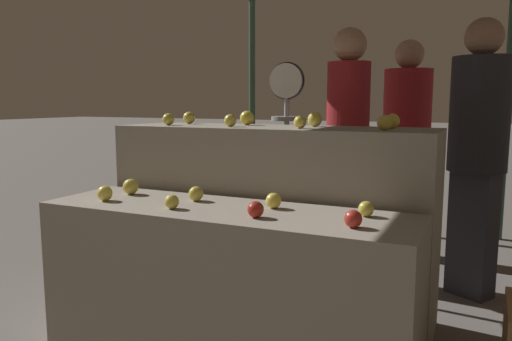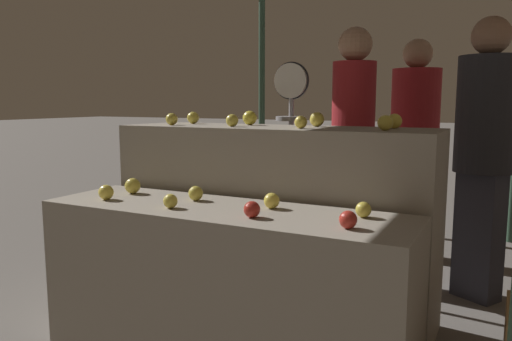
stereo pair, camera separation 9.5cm
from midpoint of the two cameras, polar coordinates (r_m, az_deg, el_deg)
display_counter_front at (r=2.55m, az=-4.67°, el=-12.89°), size 1.87×0.55×0.77m
display_counter_back at (r=3.00m, az=0.97°, el=-5.93°), size 1.87×0.55×1.14m
apple_front_0 at (r=2.73m, az=-17.85°, el=-2.50°), size 0.08×0.08×0.08m
apple_front_1 at (r=2.45m, az=-10.70°, el=-3.53°), size 0.07×0.07×0.07m
apple_front_2 at (r=2.23m, az=-1.27°, el=-4.48°), size 0.08×0.08×0.08m
apple_front_3 at (r=2.08m, az=9.76°, el=-5.47°), size 0.07×0.07×0.07m
apple_front_4 at (r=2.88m, az=-15.05°, el=-1.79°), size 0.09×0.09×0.09m
apple_front_5 at (r=2.62m, az=-7.91°, el=-2.65°), size 0.08×0.08×0.08m
apple_front_6 at (r=2.42m, az=0.89°, el=-3.46°), size 0.08×0.08×0.08m
apple_front_7 at (r=2.30m, az=11.32°, el=-4.32°), size 0.07×0.07×0.07m
apple_back_0 at (r=3.15m, az=-10.84°, el=5.77°), size 0.07×0.07×0.07m
apple_back_1 at (r=2.92m, az=-3.89°, el=5.73°), size 0.07×0.07×0.07m
apple_back_2 at (r=2.73m, az=4.06°, el=5.54°), size 0.07×0.07×0.07m
apple_back_3 at (r=2.62m, az=13.50°, el=5.34°), size 0.08×0.08×0.08m
apple_back_4 at (r=3.33m, az=-8.47°, el=5.98°), size 0.08×0.08×0.08m
apple_back_5 at (r=3.12m, az=-1.91°, el=6.02°), size 0.09×0.09×0.09m
apple_back_6 at (r=2.95m, az=5.83°, el=5.84°), size 0.08×0.08×0.08m
apple_back_7 at (r=2.83m, az=14.40°, el=5.51°), size 0.08×0.08×0.08m
produce_scale at (r=3.50m, az=2.68°, el=5.15°), size 0.26×0.20×1.56m
person_vendor_at_scale at (r=3.63m, az=9.69°, el=4.31°), size 0.41×0.41×1.80m
person_customer_left at (r=4.28m, az=16.18°, el=4.08°), size 0.42×0.42×1.78m
person_customer_right at (r=3.50m, az=23.34°, el=3.34°), size 0.50×0.50×1.81m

